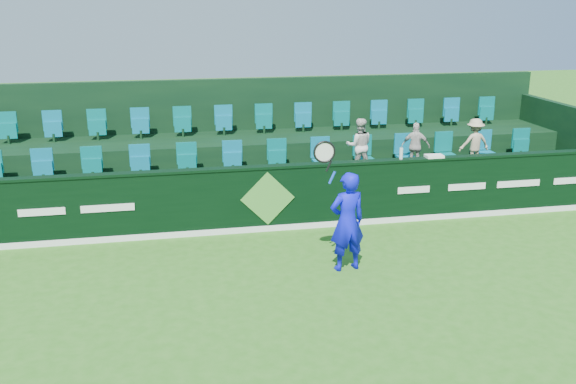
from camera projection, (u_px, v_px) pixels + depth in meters
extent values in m
plane|color=#2C6B19|center=(312.00, 322.00, 9.38)|extent=(60.00, 60.00, 0.00)
cube|color=black|center=(267.00, 199.00, 12.94)|extent=(16.00, 0.20, 1.30)
cube|color=black|center=(266.00, 167.00, 12.75)|extent=(16.00, 0.24, 0.05)
cube|color=white|center=(268.00, 229.00, 13.01)|extent=(16.00, 0.02, 0.12)
cube|color=#4A9436|center=(268.00, 199.00, 12.82)|extent=(1.10, 0.02, 1.10)
cube|color=white|center=(42.00, 212.00, 12.02)|extent=(0.85, 0.01, 0.14)
cube|color=white|center=(108.00, 208.00, 12.24)|extent=(1.00, 0.01, 0.14)
cube|color=white|center=(414.00, 190.00, 13.40)|extent=(0.70, 0.01, 0.14)
cube|color=white|center=(467.00, 187.00, 13.63)|extent=(0.85, 0.01, 0.14)
cube|color=white|center=(518.00, 184.00, 13.85)|extent=(1.00, 0.01, 0.14)
cube|color=white|center=(568.00, 181.00, 14.07)|extent=(0.70, 0.01, 0.14)
cube|color=black|center=(259.00, 195.00, 14.05)|extent=(16.00, 2.00, 0.80)
cube|color=black|center=(247.00, 163.00, 15.76)|extent=(16.00, 1.80, 1.30)
cube|color=black|center=(241.00, 129.00, 16.51)|extent=(16.00, 0.20, 2.60)
cube|color=black|center=(562.00, 144.00, 16.19)|extent=(0.20, 4.00, 2.00)
cube|color=#096A87|center=(255.00, 160.00, 14.22)|extent=(13.50, 0.50, 0.60)
cube|color=#096A87|center=(244.00, 123.00, 15.76)|extent=(13.50, 0.50, 0.60)
imported|color=#0E11EF|center=(347.00, 222.00, 10.98)|extent=(0.70, 0.52, 1.75)
cylinder|color=#143FBF|center=(332.00, 178.00, 10.58)|extent=(0.13, 0.04, 0.22)
cylinder|color=black|center=(329.00, 166.00, 10.52)|extent=(0.11, 0.03, 0.20)
torus|color=black|center=(324.00, 152.00, 10.43)|extent=(0.50, 0.04, 0.50)
cylinder|color=silver|center=(324.00, 152.00, 10.43)|extent=(0.41, 0.01, 0.41)
imported|color=beige|center=(359.00, 146.00, 14.20)|extent=(0.66, 0.55, 1.22)
imported|color=beige|center=(416.00, 146.00, 14.47)|extent=(0.68, 0.48, 1.08)
imported|color=tan|center=(474.00, 143.00, 14.73)|extent=(0.73, 0.44, 1.12)
cube|color=white|center=(434.00, 156.00, 13.39)|extent=(0.37, 0.24, 0.06)
cylinder|color=silver|center=(401.00, 153.00, 13.23)|extent=(0.08, 0.08, 0.24)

